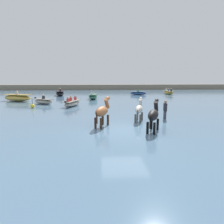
{
  "coord_description": "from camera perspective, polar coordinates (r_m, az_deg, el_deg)",
  "views": [
    {
      "loc": [
        -1.36,
        -9.97,
        3.15
      ],
      "look_at": [
        -0.48,
        2.66,
        0.84
      ],
      "focal_mm": 30.33,
      "sensor_mm": 36.0,
      "label": 1
    }
  ],
  "objects": [
    {
      "name": "water_surface",
      "position": [
        20.24,
        -0.12,
        1.89
      ],
      "size": [
        90.0,
        90.0,
        0.34
      ],
      "primitive_type": "cube",
      "color": "slate",
      "rests_on": "ground"
    },
    {
      "name": "ground_plane",
      "position": [
        10.55,
        3.62,
        -7.05
      ],
      "size": [
        120.0,
        120.0,
        0.0
      ],
      "primitive_type": "plane",
      "color": "#666051"
    },
    {
      "name": "boat_distant_east",
      "position": [
        31.47,
        7.91,
        5.62
      ],
      "size": [
        2.73,
        1.44,
        1.0
      ],
      "color": "#28518E",
      "rests_on": "water_surface"
    },
    {
      "name": "horse_lead_pinto",
      "position": [
        12.36,
        8.19,
        0.67
      ],
      "size": [
        0.87,
        1.69,
        1.85
      ],
      "color": "beige",
      "rests_on": "ground"
    },
    {
      "name": "boat_mid_channel",
      "position": [
        21.76,
        -20.02,
        3.04
      ],
      "size": [
        2.55,
        2.01,
        1.02
      ],
      "color": "#B2AD9E",
      "rests_on": "water_surface"
    },
    {
      "name": "boat_near_starboard",
      "position": [
        19.26,
        -11.97,
        2.6
      ],
      "size": [
        1.73,
        2.97,
        1.01
      ],
      "color": "#B2AD9E",
      "rests_on": "water_surface"
    },
    {
      "name": "far_shoreline",
      "position": [
        45.25,
        -2.31,
        7.34
      ],
      "size": [
        80.0,
        2.4,
        1.53
      ],
      "primitive_type": "cube",
      "color": "gray",
      "rests_on": "ground"
    },
    {
      "name": "boat_distant_west",
      "position": [
        34.09,
        16.68,
        5.69
      ],
      "size": [
        1.18,
        2.87,
        1.02
      ],
      "color": "gold",
      "rests_on": "water_surface"
    },
    {
      "name": "boat_far_offshore",
      "position": [
        31.24,
        -15.41,
        5.5
      ],
      "size": [
        1.8,
        3.78,
        1.2
      ],
      "color": "black",
      "rests_on": "water_surface"
    },
    {
      "name": "boat_mid_outer",
      "position": [
        25.63,
        -26.58,
        3.87
      ],
      "size": [
        3.89,
        2.53,
        1.28
      ],
      "color": "gold",
      "rests_on": "water_surface"
    },
    {
      "name": "horse_flank_black",
      "position": [
        10.12,
        12.4,
        -1.08
      ],
      "size": [
        1.13,
        1.78,
        2.01
      ],
      "color": "black",
      "rests_on": "ground"
    },
    {
      "name": "channel_buoy",
      "position": [
        19.18,
        -22.84,
        1.72
      ],
      "size": [
        0.39,
        0.39,
        0.9
      ],
      "color": "yellow",
      "rests_on": "water_surface"
    },
    {
      "name": "person_wading_close",
      "position": [
        13.49,
        15.7,
        0.23
      ],
      "size": [
        0.24,
        0.34,
        1.63
      ],
      "color": "#383842",
      "rests_on": "ground"
    },
    {
      "name": "horse_trailing_chestnut",
      "position": [
        10.9,
        -2.92,
        0.01
      ],
      "size": [
        1.1,
        1.81,
        2.02
      ],
      "color": "brown",
      "rests_on": "ground"
    },
    {
      "name": "boat_far_inshore",
      "position": [
        25.35,
        -5.74,
        4.66
      ],
      "size": [
        1.34,
        2.91,
        1.11
      ],
      "color": "#337556",
      "rests_on": "water_surface"
    }
  ]
}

